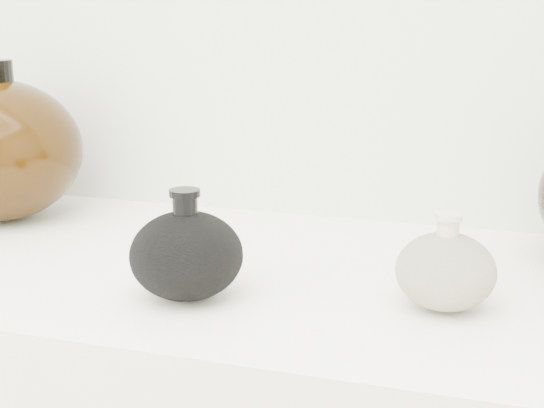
% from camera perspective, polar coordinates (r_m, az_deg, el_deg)
% --- Properties ---
extents(black_gourd_vase, '(0.15, 0.15, 0.12)m').
position_cam_1_polar(black_gourd_vase, '(0.80, -6.46, -3.79)').
color(black_gourd_vase, black).
rests_on(black_gourd_vase, display_counter).
extents(cream_gourd_vase, '(0.13, 0.13, 0.10)m').
position_cam_1_polar(cream_gourd_vase, '(0.79, 12.94, -4.89)').
color(cream_gourd_vase, beige).
rests_on(cream_gourd_vase, display_counter).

